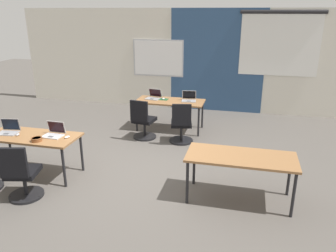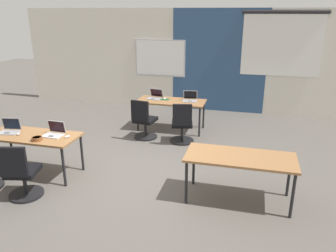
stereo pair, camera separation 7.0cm
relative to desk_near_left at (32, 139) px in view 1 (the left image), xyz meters
name	(u,v)px [view 1 (the left image)]	position (x,y,z in m)	size (l,w,h in m)	color
ground_plane	(142,169)	(1.75, 0.60, -0.66)	(24.00, 24.00, 0.00)	#56514C
back_wall_assembly	(188,60)	(1.79, 4.80, 0.75)	(10.00, 0.27, 2.80)	silver
desk_near_left	(32,139)	(0.00, 0.00, 0.00)	(1.60, 0.70, 0.72)	olive
desk_near_right	(241,160)	(3.50, 0.00, 0.00)	(1.60, 0.70, 0.72)	olive
desk_far_center	(170,103)	(1.75, 2.80, 0.00)	(1.60, 0.70, 0.72)	olive
laptop_far_right	(189,99)	(2.19, 2.89, 0.11)	(0.37, 0.34, 0.23)	#9E9EA3
chair_far_right	(181,126)	(2.19, 2.02, -0.28)	(0.52, 0.58, 0.92)	black
laptop_near_left_inner	(54,133)	(0.38, 0.08, 0.11)	(0.34, 0.29, 0.23)	silver
mouse_near_left_inner	(67,137)	(0.65, 0.04, 0.08)	(0.09, 0.11, 0.03)	silver
chair_near_left_inner	(21,177)	(0.32, -0.78, -0.28)	(0.53, 0.58, 0.92)	black
laptop_near_left_end	(9,130)	(-0.46, 0.02, 0.11)	(0.37, 0.31, 0.24)	#9E9EA3
mouse_near_left_end	(18,134)	(-0.23, -0.06, 0.08)	(0.09, 0.11, 0.03)	#B2B2B7
laptop_far_left	(154,97)	(1.32, 2.89, 0.11)	(0.38, 0.36, 0.23)	#9E9EA3
mousepad_far_left	(163,99)	(1.57, 2.87, 0.06)	(0.22, 0.19, 0.00)	#23512D
mouse_far_left	(163,99)	(1.57, 2.87, 0.08)	(0.06, 0.10, 0.03)	silver
chair_far_left	(143,123)	(1.31, 2.06, -0.28)	(0.52, 0.57, 0.92)	black
snack_bowl	(37,139)	(0.24, -0.20, 0.10)	(0.18, 0.18, 0.06)	brown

